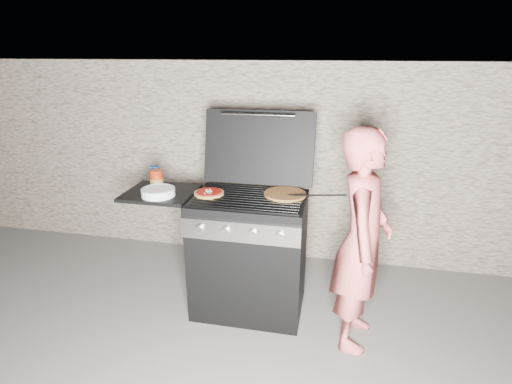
% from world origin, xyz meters
% --- Properties ---
extents(ground, '(50.00, 50.00, 0.00)m').
position_xyz_m(ground, '(0.00, 0.00, 0.00)').
color(ground, '#635E59').
extents(stone_wall, '(8.00, 0.35, 1.80)m').
position_xyz_m(stone_wall, '(0.00, 1.05, 0.90)').
color(stone_wall, tan).
rests_on(stone_wall, ground).
extents(gas_grill, '(1.34, 0.79, 0.91)m').
position_xyz_m(gas_grill, '(-0.25, 0.00, 0.46)').
color(gas_grill, black).
rests_on(gas_grill, ground).
extents(pizza_topped, '(0.24, 0.24, 0.02)m').
position_xyz_m(pizza_topped, '(-0.29, -0.01, 0.92)').
color(pizza_topped, tan).
rests_on(pizza_topped, gas_grill).
extents(pizza_plain, '(0.37, 0.37, 0.02)m').
position_xyz_m(pizza_plain, '(0.24, 0.09, 0.92)').
color(pizza_plain, '#C5853D').
rests_on(pizza_plain, gas_grill).
extents(sauce_jar, '(0.11, 0.11, 0.15)m').
position_xyz_m(sauce_jar, '(-0.72, 0.05, 0.98)').
color(sauce_jar, maroon).
rests_on(sauce_jar, gas_grill).
extents(blue_carton, '(0.07, 0.05, 0.15)m').
position_xyz_m(blue_carton, '(-0.76, 0.13, 0.98)').
color(blue_carton, navy).
rests_on(blue_carton, gas_grill).
extents(plate_stack, '(0.28, 0.28, 0.05)m').
position_xyz_m(plate_stack, '(-0.64, -0.09, 0.93)').
color(plate_stack, white).
rests_on(plate_stack, gas_grill).
extents(person, '(0.41, 0.57, 1.47)m').
position_xyz_m(person, '(0.78, -0.20, 0.74)').
color(person, '#D35A57').
rests_on(person, ground).
extents(tongs, '(0.44, 0.14, 0.09)m').
position_xyz_m(tongs, '(0.45, 0.00, 0.96)').
color(tongs, black).
rests_on(tongs, gas_grill).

